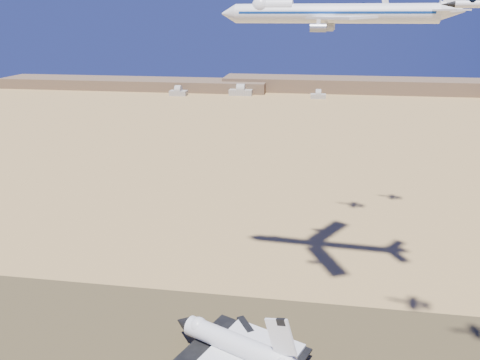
# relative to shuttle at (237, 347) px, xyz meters

# --- Properties ---
(ground) EXTENTS (1200.00, 1200.00, 0.00)m
(ground) POSITION_rel_shuttle_xyz_m (-13.41, 9.81, -5.76)
(ground) COLOR #A48549
(ground) RESTS_ON ground
(runway) EXTENTS (600.00, 50.00, 0.06)m
(runway) POSITION_rel_shuttle_xyz_m (-13.41, 9.81, -5.73)
(runway) COLOR brown
(runway) RESTS_ON ground
(ridgeline) EXTENTS (960.00, 90.00, 18.00)m
(ridgeline) POSITION_rel_shuttle_xyz_m (51.90, 537.12, 1.87)
(ridgeline) COLOR brown
(ridgeline) RESTS_ON ground
(hangars) EXTENTS (200.50, 29.50, 30.00)m
(hangars) POSITION_rel_shuttle_xyz_m (-77.41, 488.25, -0.93)
(hangars) COLOR #ADA599
(hangars) RESTS_ON ground
(shuttle) EXTENTS (44.04, 37.06, 21.43)m
(shuttle) POSITION_rel_shuttle_xyz_m (0.00, 0.00, 0.00)
(shuttle) COLOR silver
(shuttle) RESTS_ON runway
(carrier_747) EXTENTS (72.83, 56.45, 18.17)m
(carrier_747) POSITION_rel_shuttle_xyz_m (21.51, 41.39, 93.53)
(carrier_747) COLOR white
(chase_jet_c) EXTENTS (15.57, 8.91, 3.94)m
(chase_jet_c) POSITION_rel_shuttle_xyz_m (39.51, 90.67, 96.46)
(chase_jet_c) COLOR white
(chase_jet_d) EXTENTS (14.37, 8.18, 3.62)m
(chase_jet_d) POSITION_rel_shuttle_xyz_m (62.53, 107.22, 93.37)
(chase_jet_d) COLOR white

